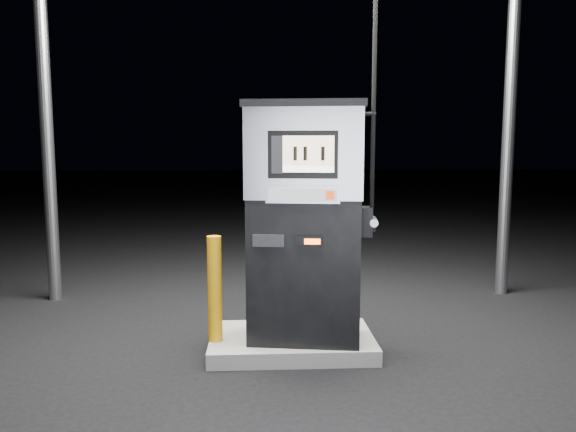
{
  "coord_description": "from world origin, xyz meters",
  "views": [
    {
      "loc": [
        -0.32,
        -5.35,
        2.01
      ],
      "look_at": [
        -0.04,
        0.0,
        1.34
      ],
      "focal_mm": 35.0,
      "sensor_mm": 36.0,
      "label": 1
    }
  ],
  "objects": [
    {
      "name": "bollard_right",
      "position": [
        0.55,
        0.08,
        0.53
      ],
      "size": [
        0.13,
        0.13,
        0.77
      ],
      "primitive_type": "cylinder",
      "rotation": [
        0.0,
        0.0,
        -0.35
      ],
      "color": "orange",
      "rests_on": "pump_island"
    },
    {
      "name": "bollard_left",
      "position": [
        -0.74,
        -0.12,
        0.66
      ],
      "size": [
        0.17,
        0.17,
        1.02
      ],
      "primitive_type": "cylinder",
      "rotation": [
        0.0,
        0.0,
        -0.3
      ],
      "color": "orange",
      "rests_on": "pump_island"
    },
    {
      "name": "fuel_dispenser",
      "position": [
        0.12,
        -0.1,
        1.31
      ],
      "size": [
        1.29,
        0.83,
        4.7
      ],
      "rotation": [
        0.0,
        0.0,
        -0.15
      ],
      "color": "black",
      "rests_on": "pump_island"
    },
    {
      "name": "pump_island",
      "position": [
        0.0,
        0.0,
        0.07
      ],
      "size": [
        1.6,
        1.0,
        0.15
      ],
      "primitive_type": "cube",
      "color": "slate",
      "rests_on": "ground"
    },
    {
      "name": "ground",
      "position": [
        0.0,
        0.0,
        0.0
      ],
      "size": [
        80.0,
        80.0,
        0.0
      ],
      "primitive_type": "plane",
      "color": "black",
      "rests_on": "ground"
    }
  ]
}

